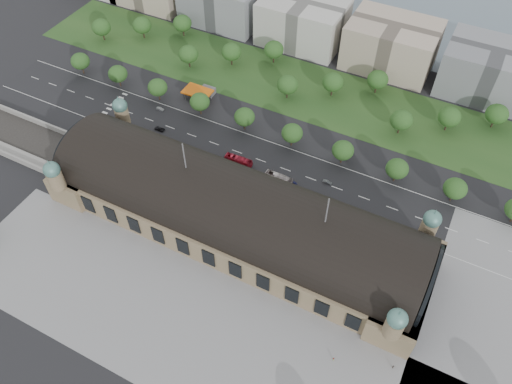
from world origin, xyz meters
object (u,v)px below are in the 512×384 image
at_px(petrol_station, 203,91).
at_px(pedestrian_2, 393,367).
at_px(pedestrian_0, 333,359).
at_px(parked_car_1, 149,147).
at_px(traffic_car_4, 292,182).
at_px(parked_car_0, 112,127).
at_px(parked_car_2, 182,161).
at_px(bus_mid, 279,178).
at_px(traffic_car_2, 159,129).
at_px(parked_car_5, 187,161).
at_px(parked_car_3, 187,158).
at_px(bus_east, 348,211).
at_px(parked_car_4, 211,167).
at_px(parked_car_6, 223,176).
at_px(traffic_car_6, 425,234).
at_px(bus_west, 238,160).
at_px(traffic_car_1, 160,109).
at_px(traffic_car_5, 327,182).

distance_m(petrol_station, pedestrian_2, 155.19).
bearing_deg(pedestrian_0, parked_car_1, 173.03).
xyz_separation_m(traffic_car_4, pedestrian_2, (61.52, -57.86, 0.19)).
distance_m(parked_car_0, parked_car_2, 41.62).
height_order(bus_mid, pedestrian_2, bus_mid).
bearing_deg(traffic_car_2, pedestrian_2, 66.11).
height_order(parked_car_5, pedestrian_2, pedestrian_2).
bearing_deg(traffic_car_2, parked_car_3, 64.77).
bearing_deg(pedestrian_2, parked_car_0, 49.30).
bearing_deg(bus_east, traffic_car_2, 82.85).
relative_size(petrol_station, parked_car_5, 2.83).
relative_size(parked_car_4, parked_car_6, 0.90).
bearing_deg(parked_car_2, traffic_car_6, 62.77).
bearing_deg(pedestrian_2, bus_mid, 27.88).
relative_size(traffic_car_6, parked_car_4, 1.19).
distance_m(bus_west, pedestrian_0, 94.76).
xyz_separation_m(parked_car_3, bus_east, (74.26, 3.38, 1.01)).
distance_m(traffic_car_4, bus_east, 27.03).
bearing_deg(parked_car_0, pedestrian_0, 29.46).
distance_m(traffic_car_4, pedestrian_2, 84.45).
bearing_deg(traffic_car_6, pedestrian_2, 3.71).
xyz_separation_m(traffic_car_6, bus_mid, (-63.13, 0.19, 0.91)).
height_order(petrol_station, parked_car_4, petrol_station).
distance_m(traffic_car_1, bus_mid, 73.11).
bearing_deg(parked_car_6, petrol_station, -179.72).
xyz_separation_m(traffic_car_5, parked_car_0, (-103.19, -13.74, 0.04)).
relative_size(traffic_car_4, parked_car_4, 0.78).
distance_m(traffic_car_6, bus_mid, 63.14).
relative_size(parked_car_6, bus_mid, 0.45).
xyz_separation_m(parked_car_3, bus_mid, (41.75, 7.04, 0.98)).
relative_size(bus_east, pedestrian_0, 7.66).
xyz_separation_m(pedestrian_0, pedestrian_2, (18.00, 6.32, 0.02)).
bearing_deg(traffic_car_1, bus_east, -102.45).
xyz_separation_m(traffic_car_1, pedestrian_2, (138.86, -72.35, 0.21)).
distance_m(parked_car_1, bus_mid, 61.60).
bearing_deg(parked_car_2, parked_car_6, 60.14).
height_order(traffic_car_1, pedestrian_2, pedestrian_2).
bearing_deg(parked_car_2, bus_east, 62.22).
bearing_deg(traffic_car_4, bus_east, 83.82).
xyz_separation_m(traffic_car_6, pedestrian_2, (4.34, -56.42, 0.03)).
xyz_separation_m(traffic_car_6, bus_west, (-83.28, 1.53, 0.94)).
xyz_separation_m(traffic_car_2, traffic_car_5, (82.56, 4.49, -0.04)).
bearing_deg(traffic_car_6, parked_car_5, -86.17).
height_order(traffic_car_6, parked_car_1, traffic_car_6).
height_order(parked_car_4, pedestrian_0, pedestrian_0).
height_order(bus_mid, bus_east, bus_east).
bearing_deg(bus_west, pedestrian_0, -134.38).
xyz_separation_m(petrol_station, pedestrian_2, (125.52, -91.23, -2.10)).
height_order(parked_car_4, parked_car_5, parked_car_4).
xyz_separation_m(traffic_car_5, traffic_car_6, (44.08, -8.26, 0.17)).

